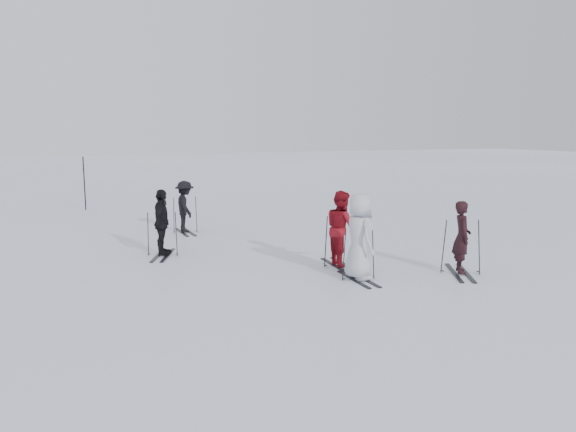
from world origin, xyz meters
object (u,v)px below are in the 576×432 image
object	(u,v)px
skier_grey	(359,238)
skier_uphill_left	(162,223)
skier_uphill_far	(185,207)
skier_red	(342,229)
skier_near_dark	(462,238)
piste_marker	(84,184)

from	to	relation	value
skier_grey	skier_uphill_left	xyz separation A→B (m)	(-3.52, 3.80, -0.08)
skier_uphill_far	skier_red	bearing A→B (deg)	-158.19
skier_near_dark	skier_uphill_left	xyz separation A→B (m)	(-5.86, 4.18, 0.03)
skier_red	skier_uphill_far	world-z (taller)	skier_red
skier_grey	skier_uphill_far	xyz separation A→B (m)	(-2.35, 6.79, -0.12)
skier_uphill_left	skier_grey	bearing A→B (deg)	-116.30
skier_grey	skier_uphill_far	size ratio (longest dim) A/B	1.16
skier_near_dark	skier_uphill_left	world-z (taller)	skier_uphill_left
piste_marker	skier_grey	bearing A→B (deg)	-68.77
skier_red	skier_grey	xyz separation A→B (m)	(-0.18, -1.17, 0.04)
skier_near_dark	skier_grey	bearing A→B (deg)	107.34
skier_grey	skier_uphill_left	distance (m)	5.18
skier_uphill_far	piste_marker	size ratio (longest dim) A/B	0.75
skier_grey	skier_uphill_far	distance (m)	7.19
skier_uphill_left	piste_marker	xyz separation A→B (m)	(-1.54, 9.22, 0.22)
skier_grey	skier_uphill_left	size ratio (longest dim) A/B	1.10
skier_near_dark	skier_uphill_left	bearing A→B (deg)	81.07
skier_near_dark	piste_marker	world-z (taller)	piste_marker
skier_uphill_far	piste_marker	bearing A→B (deg)	21.08
skier_grey	piste_marker	xyz separation A→B (m)	(-5.06, 13.02, 0.14)
skier_red	skier_grey	size ratio (longest dim) A/B	0.96
skier_red	skier_near_dark	bearing A→B (deg)	-122.97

